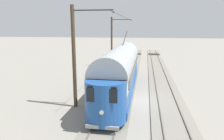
{
  "coord_description": "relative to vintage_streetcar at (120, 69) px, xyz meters",
  "views": [
    {
      "loc": [
        -0.19,
        16.86,
        6.04
      ],
      "look_at": [
        2.97,
        -2.65,
        1.99
      ],
      "focal_mm": 33.24,
      "sensor_mm": 36.0,
      "label": 1
    }
  ],
  "objects": [
    {
      "name": "catenary_pole_foreground",
      "position": [
        2.88,
        -13.32,
        1.75
      ],
      "size": [
        3.19,
        0.28,
        7.65
      ],
      "color": "#423323",
      "rests_on": "ground"
    },
    {
      "name": "overhead_wire_run",
      "position": [
        0.12,
        -5.32,
        4.86
      ],
      "size": [
        2.98,
        21.41,
        0.18
      ],
      "color": "black",
      "rests_on": "ground"
    },
    {
      "name": "track_streetcar_siding",
      "position": [
        -4.18,
        1.58,
        -2.2
      ],
      "size": [
        2.8,
        80.0,
        0.18
      ],
      "color": "slate",
      "rests_on": "ground"
    },
    {
      "name": "spare_tie_stack",
      "position": [
        2.55,
        -2.12,
        -1.99
      ],
      "size": [
        2.4,
        2.4,
        0.54
      ],
      "color": "#2D2316",
      "rests_on": "ground"
    },
    {
      "name": "track_adjacent_siding",
      "position": [
        0.0,
        1.58,
        -2.2
      ],
      "size": [
        2.8,
        80.0,
        0.18
      ],
      "color": "slate",
      "rests_on": "ground"
    },
    {
      "name": "catenary_pole_mid_near",
      "position": [
        2.88,
        4.1,
        1.75
      ],
      "size": [
        3.19,
        0.28,
        7.65
      ],
      "color": "#423323",
      "rests_on": "ground"
    },
    {
      "name": "vintage_streetcar",
      "position": [
        0.0,
        0.0,
        0.0
      ],
      "size": [
        2.65,
        16.58,
        5.48
      ],
      "color": "#1E4C93",
      "rests_on": "ground"
    },
    {
      "name": "ground_plane",
      "position": [
        -2.09,
        1.89,
        -2.26
      ],
      "size": [
        220.0,
        220.0,
        0.0
      ],
      "primitive_type": "plane",
      "color": "gray"
    }
  ]
}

